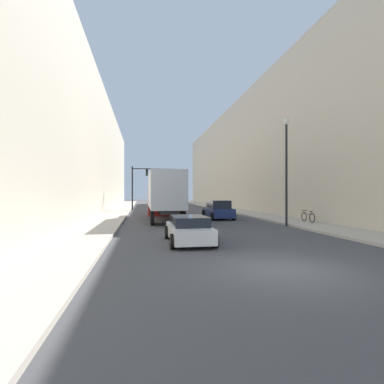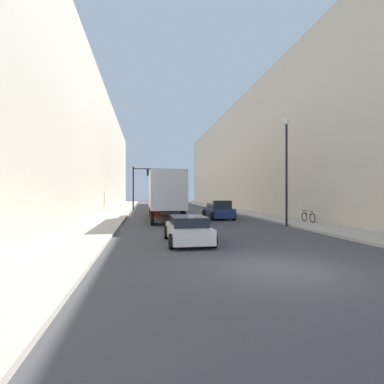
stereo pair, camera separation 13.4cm
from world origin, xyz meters
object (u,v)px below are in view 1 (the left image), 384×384
Objects in this scene: semi_truck at (164,194)px; suv_car at (218,210)px; traffic_signal_gantry at (143,180)px; sedan_car at (189,230)px; street_lamp at (286,158)px; parked_bicycle at (308,217)px.

semi_truck reaches higher than suv_car.
traffic_signal_gantry is at bearing 113.95° from suv_car.
semi_truck is at bearing 91.41° from sedan_car.
traffic_signal_gantry is at bearing 114.25° from street_lamp.
suv_car is 0.83× the size of traffic_signal_gantry.
suv_car is (4.60, 12.48, 0.17)m from sedan_car.
suv_car is 8.50m from street_lamp.
street_lamp reaches higher than parked_bicycle.
suv_car is 0.65× the size of street_lamp.
semi_truck is 2.80× the size of sedan_car.
street_lamp reaches higher than traffic_signal_gantry.
street_lamp is at bearing -40.06° from semi_truck.
street_lamp is at bearing -154.11° from parked_bicycle.
semi_truck is at bearing 151.26° from parked_bicycle.
suv_car is at bearing 0.43° from semi_truck.
semi_truck reaches higher than sedan_car.
traffic_signal_gantry reaches higher than suv_car.
street_lamp is at bearing 36.12° from sedan_car.
semi_truck is 15.29m from traffic_signal_gantry.
traffic_signal_gantry is at bearing 120.30° from parked_bicycle.
traffic_signal_gantry reaches higher than semi_truck.
semi_truck is 2.00× the size of traffic_signal_gantry.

